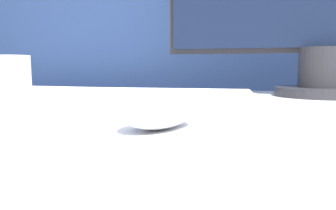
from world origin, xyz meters
name	(u,v)px	position (x,y,z in m)	size (l,w,h in m)	color
partition_panel	(228,91)	(0.00, 0.63, 0.73)	(5.00, 0.03, 1.45)	navy
computer_mouse_near	(159,110)	(0.02, -0.09, 0.76)	(0.09, 0.12, 0.04)	white
keyboard	(137,96)	(-0.10, 0.13, 0.75)	(0.44, 0.17, 0.02)	silver
mug	(13,76)	(-0.41, 0.17, 0.78)	(0.08, 0.08, 0.09)	white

